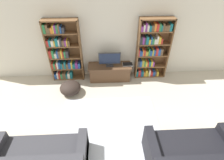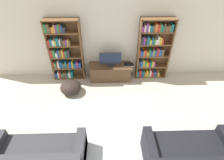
{
  "view_description": "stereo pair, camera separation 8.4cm",
  "coord_description": "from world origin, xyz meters",
  "px_view_note": "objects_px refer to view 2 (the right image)",
  "views": [
    {
      "loc": [
        -0.21,
        -0.96,
        3.69
      ],
      "look_at": [
        -0.01,
        2.9,
        0.7
      ],
      "focal_mm": 28.0,
      "sensor_mm": 36.0,
      "label": 1
    },
    {
      "loc": [
        -0.12,
        -0.96,
        3.69
      ],
      "look_at": [
        -0.01,
        2.9,
        0.7
      ],
      "focal_mm": 28.0,
      "sensor_mm": 36.0,
      "label": 2
    }
  ],
  "objects_px": {
    "beanbag_ottoman": "(71,87)",
    "bookshelf_left": "(64,52)",
    "couch_left_sectional": "(38,158)",
    "television": "(110,59)",
    "tv_stand": "(110,72)",
    "couch_right_sofa": "(189,157)",
    "laptop": "(128,64)",
    "bookshelf_right": "(152,50)"
  },
  "relations": [
    {
      "from": "television",
      "to": "couch_right_sofa",
      "type": "height_order",
      "value": "television"
    },
    {
      "from": "couch_left_sectional",
      "to": "beanbag_ottoman",
      "type": "height_order",
      "value": "couch_left_sectional"
    },
    {
      "from": "laptop",
      "to": "couch_left_sectional",
      "type": "relative_size",
      "value": 0.18
    },
    {
      "from": "couch_left_sectional",
      "to": "couch_right_sofa",
      "type": "height_order",
      "value": "couch_right_sofa"
    },
    {
      "from": "couch_left_sectional",
      "to": "laptop",
      "type": "bearing_deg",
      "value": 54.62
    },
    {
      "from": "couch_right_sofa",
      "to": "bookshelf_right",
      "type": "bearing_deg",
      "value": 93.14
    },
    {
      "from": "laptop",
      "to": "couch_right_sofa",
      "type": "distance_m",
      "value": 3.24
    },
    {
      "from": "bookshelf_left",
      "to": "television",
      "type": "xyz_separation_m",
      "value": [
        1.47,
        -0.17,
        -0.19
      ]
    },
    {
      "from": "television",
      "to": "couch_left_sectional",
      "type": "distance_m",
      "value": 3.38
    },
    {
      "from": "tv_stand",
      "to": "couch_right_sofa",
      "type": "distance_m",
      "value": 3.44
    },
    {
      "from": "bookshelf_left",
      "to": "couch_right_sofa",
      "type": "xyz_separation_m",
      "value": [
        3.01,
        -3.22,
        -0.69
      ]
    },
    {
      "from": "couch_left_sectional",
      "to": "couch_right_sofa",
      "type": "bearing_deg",
      "value": -1.7
    },
    {
      "from": "bookshelf_right",
      "to": "laptop",
      "type": "bearing_deg",
      "value": -170.45
    },
    {
      "from": "tv_stand",
      "to": "beanbag_ottoman",
      "type": "distance_m",
      "value": 1.42
    },
    {
      "from": "television",
      "to": "beanbag_ottoman",
      "type": "relative_size",
      "value": 1.11
    },
    {
      "from": "couch_left_sectional",
      "to": "couch_right_sofa",
      "type": "relative_size",
      "value": 1.05
    },
    {
      "from": "television",
      "to": "tv_stand",
      "type": "bearing_deg",
      "value": 90.0
    },
    {
      "from": "bookshelf_left",
      "to": "couch_right_sofa",
      "type": "distance_m",
      "value": 4.46
    },
    {
      "from": "television",
      "to": "laptop",
      "type": "xyz_separation_m",
      "value": [
        0.6,
        0.04,
        -0.24
      ]
    },
    {
      "from": "couch_right_sofa",
      "to": "tv_stand",
      "type": "bearing_deg",
      "value": 116.57
    },
    {
      "from": "laptop",
      "to": "couch_right_sofa",
      "type": "relative_size",
      "value": 0.19
    },
    {
      "from": "bookshelf_right",
      "to": "tv_stand",
      "type": "relative_size",
      "value": 1.44
    },
    {
      "from": "bookshelf_right",
      "to": "tv_stand",
      "type": "xyz_separation_m",
      "value": [
        -1.36,
        -0.15,
        -0.75
      ]
    },
    {
      "from": "tv_stand",
      "to": "couch_left_sectional",
      "type": "xyz_separation_m",
      "value": [
        -1.53,
        -2.98,
        -0.0
      ]
    },
    {
      "from": "bookshelf_left",
      "to": "laptop",
      "type": "height_order",
      "value": "bookshelf_left"
    },
    {
      "from": "beanbag_ottoman",
      "to": "couch_right_sofa",
      "type": "bearing_deg",
      "value": -40.67
    },
    {
      "from": "bookshelf_right",
      "to": "television",
      "type": "bearing_deg",
      "value": -173.0
    },
    {
      "from": "laptop",
      "to": "couch_right_sofa",
      "type": "xyz_separation_m",
      "value": [
        0.94,
        -3.09,
        -0.26
      ]
    },
    {
      "from": "television",
      "to": "beanbag_ottoman",
      "type": "bearing_deg",
      "value": -152.17
    },
    {
      "from": "bookshelf_left",
      "to": "television",
      "type": "relative_size",
      "value": 2.88
    },
    {
      "from": "couch_right_sofa",
      "to": "beanbag_ottoman",
      "type": "height_order",
      "value": "couch_right_sofa"
    },
    {
      "from": "laptop",
      "to": "beanbag_ottoman",
      "type": "bearing_deg",
      "value": -159.31
    },
    {
      "from": "bookshelf_right",
      "to": "couch_right_sofa",
      "type": "height_order",
      "value": "bookshelf_right"
    },
    {
      "from": "couch_left_sectional",
      "to": "beanbag_ottoman",
      "type": "xyz_separation_m",
      "value": [
        0.28,
        2.3,
        -0.08
      ]
    },
    {
      "from": "beanbag_ottoman",
      "to": "bookshelf_left",
      "type": "bearing_deg",
      "value": 105.06
    },
    {
      "from": "bookshelf_left",
      "to": "beanbag_ottoman",
      "type": "xyz_separation_m",
      "value": [
        0.22,
        -0.83,
        -0.79
      ]
    },
    {
      "from": "laptop",
      "to": "couch_right_sofa",
      "type": "height_order",
      "value": "couch_right_sofa"
    },
    {
      "from": "bookshelf_right",
      "to": "beanbag_ottoman",
      "type": "bearing_deg",
      "value": -162.42
    },
    {
      "from": "tv_stand",
      "to": "television",
      "type": "distance_m",
      "value": 0.52
    },
    {
      "from": "bookshelf_left",
      "to": "tv_stand",
      "type": "distance_m",
      "value": 1.64
    },
    {
      "from": "couch_right_sofa",
      "to": "beanbag_ottoman",
      "type": "xyz_separation_m",
      "value": [
        -2.79,
        2.39,
        -0.1
      ]
    },
    {
      "from": "bookshelf_left",
      "to": "beanbag_ottoman",
      "type": "bearing_deg",
      "value": -74.94
    }
  ]
}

